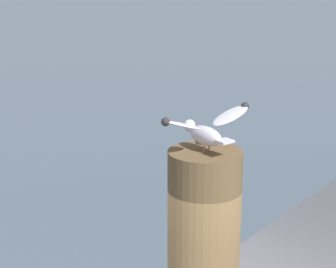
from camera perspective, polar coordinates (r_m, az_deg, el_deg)
The scene contains 2 objects.
mooring_post at distance 3.31m, azimuth 3.46°, elevation -10.15°, with size 0.40×0.40×1.03m, color brown.
seagull at distance 3.09m, azimuth 3.61°, elevation 0.46°, with size 0.57×0.39×0.23m.
Camera 1 is at (-2.25, -2.01, 3.66)m, focal length 63.33 mm.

